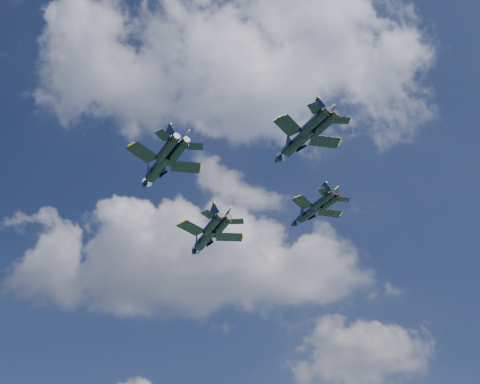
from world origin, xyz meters
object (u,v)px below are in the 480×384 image
Objects in this scene: jet_lead at (205,239)px; jet_left at (158,168)px; jet_right at (309,213)px; jet_slot at (297,142)px.

jet_left reaches higher than jet_lead.
jet_left is (-5.90, -18.66, 2.95)m from jet_lead.
jet_right is at bearing -37.04° from jet_lead.
jet_lead is at bearing 38.73° from jet_left.
jet_slot is at bearing -133.25° from jet_right.
jet_left is at bearing -136.37° from jet_lead.
jet_right is at bearing 47.57° from jet_slot.
jet_slot is at bearing -84.00° from jet_lead.
jet_lead is 20.09m from jet_right.
jet_right reaches higher than jet_lead.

